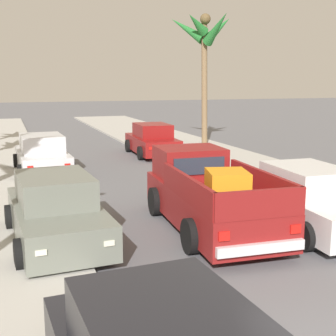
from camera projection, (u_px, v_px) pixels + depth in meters
The scene contains 9 objects.
sidewalk_right at pixel (249, 172), 18.05m from camera, with size 5.09×60.00×0.12m, color #B2AFA8.
curb_left at pixel (10, 189), 15.12m from camera, with size 0.16×60.00×0.10m, color silver.
curb_right at pixel (223, 174), 17.68m from camera, with size 0.16×60.00×0.10m, color silver.
pickup_truck at pixel (208, 195), 11.28m from camera, with size 2.42×5.31×1.80m.
car_left_near at pixel (152, 141), 22.42m from camera, with size 2.13×4.31×1.54m.
car_right_near at pixel (56, 212), 10.17m from camera, with size 2.21×4.34×1.54m.
car_right_mid at pixel (42, 156), 17.86m from camera, with size 2.13×4.31×1.54m.
car_left_far at pixel (308, 200), 11.17m from camera, with size 2.18×4.33×1.54m.
palm_tree_left_back at pixel (204, 38), 24.58m from camera, with size 3.40×4.08×7.15m.
Camera 1 is at (-3.89, -3.63, 3.56)m, focal length 49.09 mm.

